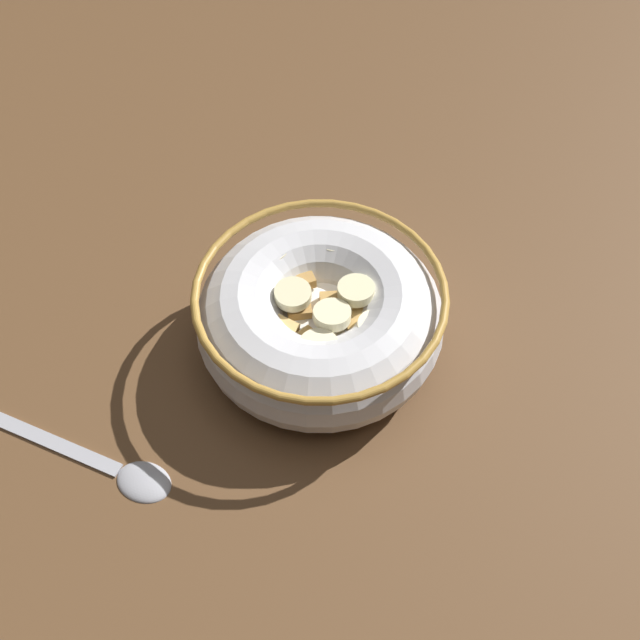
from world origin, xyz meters
The scene contains 3 objects.
ground_plane centered at (0.00, 0.00, -1.00)cm, with size 127.16×127.16×2.00cm, color brown.
cereal_bowl centered at (-0.01, 0.00, 3.47)cm, with size 17.81×17.81×6.44cm.
spoon centered at (17.20, 2.40, 0.33)cm, with size 11.37×13.58×0.80cm.
Camera 1 is at (15.67, 29.61, 48.70)cm, focal length 44.29 mm.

